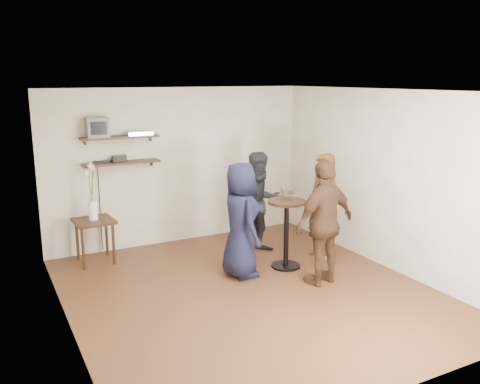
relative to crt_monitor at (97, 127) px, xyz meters
name	(u,v)px	position (x,y,z in m)	size (l,w,h in m)	color
room	(250,196)	(1.35, -2.38, -0.72)	(4.58, 5.08, 2.68)	#402814
shelf_upper	(120,137)	(0.35, 0.00, -0.17)	(1.20, 0.25, 0.04)	black
shelf_lower	(121,163)	(0.35, 0.00, -0.57)	(1.20, 0.25, 0.04)	black
crt_monitor	(97,127)	(0.00, 0.00, 0.00)	(0.32, 0.30, 0.30)	#59595B
dvd_deck	(139,133)	(0.66, 0.00, -0.12)	(0.40, 0.24, 0.06)	silver
radio	(119,159)	(0.32, 0.00, -0.50)	(0.22, 0.10, 0.10)	black
power_strip	(101,162)	(0.05, 0.05, -0.54)	(0.30, 0.05, 0.03)	black
side_table	(94,227)	(-0.19, -0.30, -1.46)	(0.60, 0.60, 0.67)	black
vase_lilies	(92,201)	(-0.19, -0.30, -1.06)	(0.19, 0.19, 0.92)	white
drinks_table	(286,225)	(2.27, -1.81, -1.36)	(0.56, 0.56, 1.02)	black
wine_glass_fl	(284,192)	(2.20, -1.83, -0.87)	(0.06, 0.06, 0.19)	silver
wine_glass_fr	(292,191)	(2.34, -1.83, -0.86)	(0.07, 0.07, 0.20)	silver
wine_glass_bl	(283,190)	(2.24, -1.76, -0.85)	(0.07, 0.07, 0.22)	silver
wine_glass_br	(289,191)	(2.30, -1.81, -0.87)	(0.07, 0.07, 0.20)	silver
person_plaid	(323,206)	(3.00, -1.70, -1.20)	(0.60, 0.39, 1.64)	#A11218
person_dark	(260,203)	(2.25, -1.07, -1.20)	(0.79, 0.62, 1.63)	black
person_navy	(241,220)	(1.52, -1.79, -1.20)	(0.80, 0.52, 1.63)	black
person_brown	(325,223)	(2.40, -2.54, -1.16)	(1.00, 0.42, 1.71)	#3F291B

